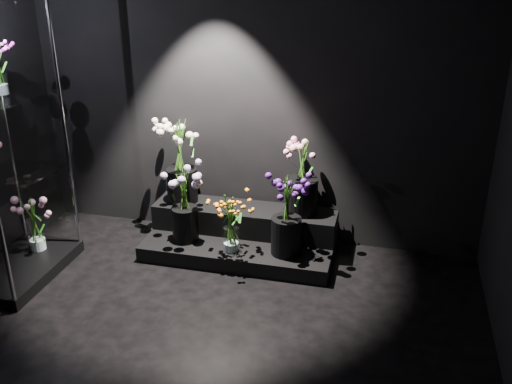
% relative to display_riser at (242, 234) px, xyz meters
% --- Properties ---
extents(floor, '(4.00, 4.00, 0.00)m').
position_rel_display_riser_xyz_m(floor, '(0.03, -1.67, -0.15)').
color(floor, black).
rests_on(floor, ground).
extents(wall_back, '(4.00, 0.00, 4.00)m').
position_rel_display_riser_xyz_m(wall_back, '(0.03, 0.33, 1.25)').
color(wall_back, black).
rests_on(wall_back, floor).
extents(display_riser, '(1.64, 0.73, 0.36)m').
position_rel_display_riser_xyz_m(display_riser, '(0.00, 0.00, 0.00)').
color(display_riser, black).
rests_on(display_riser, floor).
extents(bouquet_orange_bells, '(0.35, 0.35, 0.52)m').
position_rel_display_riser_xyz_m(bouquet_orange_bells, '(-0.02, -0.29, 0.25)').
color(bouquet_orange_bells, white).
rests_on(bouquet_orange_bells, display_riser).
extents(bouquet_lilac, '(0.39, 0.39, 0.65)m').
position_rel_display_riser_xyz_m(bouquet_lilac, '(-0.46, -0.19, 0.36)').
color(bouquet_lilac, black).
rests_on(bouquet_lilac, display_riser).
extents(bouquet_purple, '(0.34, 0.34, 0.68)m').
position_rel_display_riser_xyz_m(bouquet_purple, '(0.44, -0.22, 0.36)').
color(bouquet_purple, black).
rests_on(bouquet_purple, display_riser).
extents(bouquet_cream_roses, '(0.48, 0.48, 0.75)m').
position_rel_display_riser_xyz_m(bouquet_cream_roses, '(-0.58, 0.11, 0.63)').
color(bouquet_cream_roses, black).
rests_on(bouquet_cream_roses, display_riser).
extents(bouquet_pink_roses, '(0.46, 0.46, 0.65)m').
position_rel_display_riser_xyz_m(bouquet_pink_roses, '(0.50, 0.12, 0.57)').
color(bouquet_pink_roses, black).
rests_on(bouquet_pink_roses, display_riser).
extents(bouquet_case_base_pink, '(0.32, 0.32, 0.47)m').
position_rel_display_riser_xyz_m(bouquet_case_base_pink, '(-1.65, -0.60, 0.20)').
color(bouquet_case_base_pink, white).
rests_on(bouquet_case_base_pink, display_case).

